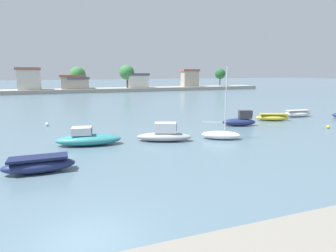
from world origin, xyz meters
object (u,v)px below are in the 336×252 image
(moored_boat_6, at_px, (240,121))
(mooring_buoy_3, at_px, (47,124))
(moored_boat_5, at_px, (221,134))
(moored_boat_2, at_px, (39,165))
(mooring_buoy_1, at_px, (328,127))
(moored_boat_7, at_px, (273,117))
(moored_boat_4, at_px, (165,135))
(moored_boat_8, at_px, (298,114))
(moored_boat_3, at_px, (88,139))

(moored_boat_6, distance_m, mooring_buoy_3, 21.64)
(moored_boat_5, distance_m, moored_boat_6, 7.08)
(moored_boat_2, relative_size, mooring_buoy_1, 11.91)
(moored_boat_7, bearing_deg, moored_boat_6, -143.53)
(moored_boat_4, xyz_separation_m, moored_boat_5, (5.03, -1.04, -0.14))
(moored_boat_8, xyz_separation_m, mooring_buoy_1, (-2.87, -7.25, -0.26))
(mooring_buoy_3, bearing_deg, moored_boat_8, -7.91)
(moored_boat_7, xyz_separation_m, moored_boat_8, (5.13, 1.23, 0.02))
(moored_boat_8, bearing_deg, moored_boat_5, -147.89)
(moored_boat_5, xyz_separation_m, mooring_buoy_3, (-15.19, 11.94, -0.23))
(moored_boat_2, height_order, moored_boat_5, moored_boat_5)
(mooring_buoy_3, bearing_deg, moored_boat_7, -12.03)
(moored_boat_3, distance_m, moored_boat_4, 6.49)
(moored_boat_3, distance_m, moored_boat_5, 11.62)
(moored_boat_6, xyz_separation_m, moored_boat_7, (5.80, 1.59, -0.18))
(moored_boat_7, bearing_deg, moored_boat_5, -128.86)
(moored_boat_2, bearing_deg, moored_boat_3, 59.56)
(moored_boat_3, distance_m, mooring_buoy_3, 10.71)
(moored_boat_7, xyz_separation_m, mooring_buoy_3, (-26.21, 5.58, -0.21))
(moored_boat_6, relative_size, moored_boat_7, 0.91)
(moored_boat_3, relative_size, moored_boat_4, 1.10)
(moored_boat_2, height_order, moored_boat_3, moored_boat_3)
(moored_boat_3, relative_size, moored_boat_6, 1.41)
(moored_boat_3, height_order, moored_boat_4, moored_boat_4)
(moored_boat_7, bearing_deg, moored_boat_8, 34.61)
(moored_boat_5, xyz_separation_m, moored_boat_7, (11.02, 6.36, -0.02))
(moored_boat_6, distance_m, mooring_buoy_1, 9.21)
(moored_boat_3, bearing_deg, moored_boat_7, 20.08)
(moored_boat_3, height_order, moored_boat_7, moored_boat_3)
(moored_boat_6, height_order, mooring_buoy_1, moored_boat_6)
(moored_boat_2, height_order, moored_boat_7, moored_boat_2)
(moored_boat_3, distance_m, mooring_buoy_1, 24.79)
(moored_boat_3, xyz_separation_m, moored_boat_7, (22.48, 4.45, -0.13))
(moored_boat_7, bearing_deg, moored_boat_3, -147.64)
(moored_boat_6, bearing_deg, moored_boat_5, -119.87)
(moored_boat_6, height_order, moored_boat_8, moored_boat_6)
(moored_boat_2, xyz_separation_m, moored_boat_6, (19.94, 8.50, 0.12))
(moored_boat_2, bearing_deg, mooring_buoy_1, 7.83)
(moored_boat_5, height_order, moored_boat_7, moored_boat_5)
(moored_boat_3, bearing_deg, mooring_buoy_1, 5.25)
(moored_boat_4, bearing_deg, moored_boat_2, -133.57)
(moored_boat_3, relative_size, moored_boat_7, 1.28)
(moored_boat_5, bearing_deg, moored_boat_6, 70.12)
(moored_boat_2, distance_m, mooring_buoy_3, 15.68)
(moored_boat_4, xyz_separation_m, moored_boat_6, (10.25, 3.73, 0.02))
(moored_boat_4, bearing_deg, moored_boat_5, 8.59)
(mooring_buoy_3, bearing_deg, moored_boat_4, -47.01)
(mooring_buoy_3, bearing_deg, moored_boat_3, -69.59)
(moored_boat_3, bearing_deg, mooring_buoy_3, 119.29)
(moored_boat_7, height_order, mooring_buoy_1, moored_boat_7)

